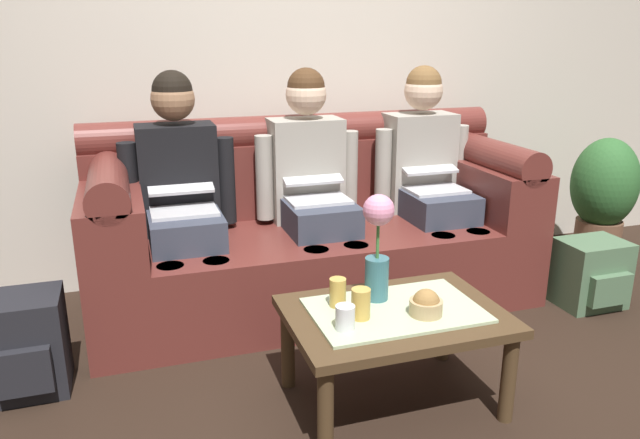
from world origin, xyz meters
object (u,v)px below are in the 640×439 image
person_left (181,190)px  person_right (428,171)px  couch (312,232)px  cup_near_right (338,292)px  coffee_table (394,324)px  backpack_right (591,274)px  snack_bowl (426,305)px  cup_far_center (361,304)px  flower_vase (378,242)px  cup_near_left (345,318)px  backpack_left (27,345)px  person_middle (312,180)px  potted_plant (603,194)px

person_left → person_right: 1.34m
couch → cup_near_right: 0.98m
couch → person_left: person_left is taller
person_right → coffee_table: (-0.67, -1.04, -0.32)m
cup_near_right → backpack_right: 1.64m
snack_bowl → coffee_table: bearing=137.8°
cup_far_center → backpack_right: cup_far_center is taller
flower_vase → cup_near_right: bearing=-174.8°
cup_near_left → cup_near_right: 0.19m
backpack_left → cup_near_right: bearing=-20.6°
cup_near_right → cup_far_center: (0.04, -0.12, 0.00)m
coffee_table → backpack_left: (-1.35, 0.53, -0.14)m
cup_near_left → coffee_table: bearing=22.0°
cup_near_left → backpack_left: bearing=150.9°
cup_far_center → backpack_left: size_ratio=0.28×
person_left → person_right: (1.34, -0.00, 0.00)m
person_middle → snack_bowl: person_middle is taller
couch → potted_plant: bearing=-0.4°
couch → cup_far_center: (-0.15, -1.08, 0.09)m
flower_vase → cup_near_right: flower_vase is taller
cup_near_left → backpack_left: (-1.12, 0.62, -0.24)m
person_right → cup_far_center: (-0.82, -1.08, -0.20)m
person_right → flower_vase: person_right is taller
coffee_table → flower_vase: size_ratio=1.94×
backpack_right → person_left: bearing=164.8°
person_middle → cup_near_right: size_ratio=11.13×
person_left → cup_far_center: 1.21m
person_right → cup_near_left: 1.47m
person_middle → cup_near_left: bearing=-101.7°
coffee_table → cup_far_center: 0.20m
couch → backpack_right: couch is taller
person_left → person_right: size_ratio=1.00×
person_left → coffee_table: size_ratio=1.51×
cup_near_right → flower_vase: bearing=5.2°
coffee_table → potted_plant: size_ratio=1.04×
couch → snack_bowl: 1.13m
couch → backpack_right: (1.37, -0.56, -0.19)m
cup_near_left → cup_far_center: bearing=37.1°
person_middle → coffee_table: person_middle is taller
flower_vase → coffee_table: bearing=-73.5°
person_middle → cup_near_right: bearing=-101.6°
flower_vase → backpack_right: flower_vase is taller
snack_bowl → backpack_left: 1.58m
couch → potted_plant: size_ratio=2.91×
coffee_table → flower_vase: 0.31m
person_right → potted_plant: person_right is taller
person_left → cup_near_left: size_ratio=13.82×
couch → person_left: (-0.67, -0.00, 0.29)m
flower_vase → backpack_right: size_ratio=1.18×
coffee_table → cup_near_left: bearing=-158.0°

